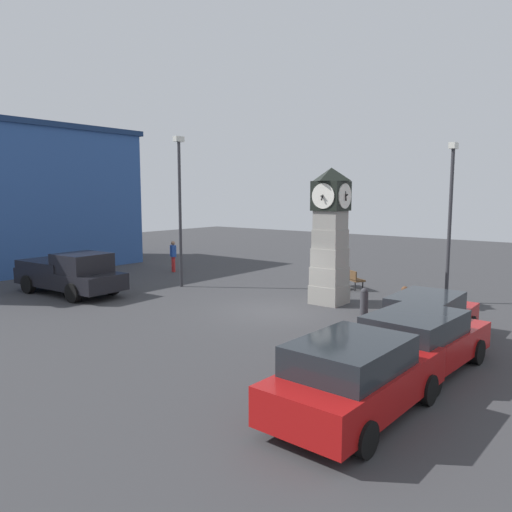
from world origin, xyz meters
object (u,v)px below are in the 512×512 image
(car_by_building, at_px, (428,318))
(bench, at_px, (350,277))
(bollard_mid_row, at_px, (404,300))
(pedestrian_near_bench, at_px, (173,254))
(clock_tower, at_px, (330,236))
(car_navy_sedan, at_px, (356,376))
(pickup_truck, at_px, (70,273))
(car_near_tower, at_px, (419,340))
(bollard_near_tower, at_px, (364,301))
(street_lamp_far_side, at_px, (450,212))
(street_lamp_near_road, at_px, (180,202))

(car_by_building, relative_size, bench, 2.69)
(bollard_mid_row, bearing_deg, pedestrian_near_bench, 83.25)
(clock_tower, distance_m, pedestrian_near_bench, 11.13)
(bollard_mid_row, bearing_deg, bench, 49.50)
(clock_tower, relative_size, car_navy_sedan, 1.19)
(pickup_truck, height_order, bench, pickup_truck)
(car_navy_sedan, xyz_separation_m, bench, (11.94, 6.31, -0.28))
(car_by_building, bearing_deg, car_navy_sedan, -174.38)
(car_near_tower, relative_size, bench, 2.82)
(pedestrian_near_bench, bearing_deg, bollard_mid_row, -96.75)
(bollard_mid_row, height_order, bench, bollard_mid_row)
(car_near_tower, height_order, bench, car_near_tower)
(clock_tower, bearing_deg, pedestrian_near_bench, 81.21)
(bollard_mid_row, relative_size, pickup_truck, 0.19)
(bollard_near_tower, distance_m, pedestrian_near_bench, 13.04)
(street_lamp_far_side, bearing_deg, car_near_tower, -167.10)
(bollard_near_tower, xyz_separation_m, pedestrian_near_bench, (2.51, 12.79, 0.50))
(bollard_mid_row, xyz_separation_m, street_lamp_near_road, (-1.17, 10.35, 3.44))
(clock_tower, relative_size, car_by_building, 1.21)
(clock_tower, height_order, bollard_near_tower, clock_tower)
(street_lamp_near_road, bearing_deg, street_lamp_far_side, -69.11)
(bench, bearing_deg, bollard_near_tower, -146.78)
(street_lamp_far_side, bearing_deg, pickup_truck, 121.91)
(pickup_truck, height_order, street_lamp_near_road, street_lamp_near_road)
(bollard_near_tower, xyz_separation_m, pickup_truck, (-4.51, 11.71, 0.44))
(bollard_near_tower, xyz_separation_m, car_by_building, (-2.02, -3.00, 0.26))
(bollard_mid_row, height_order, pickup_truck, pickup_truck)
(bench, bearing_deg, car_near_tower, -143.66)
(bollard_near_tower, xyz_separation_m, bench, (4.19, 2.75, 0.03))
(bollard_near_tower, height_order, street_lamp_far_side, street_lamp_far_side)
(bollard_near_tower, height_order, bollard_mid_row, bollard_mid_row)
(bench, bearing_deg, car_by_building, -137.24)
(clock_tower, height_order, street_lamp_far_side, street_lamp_far_side)
(clock_tower, xyz_separation_m, bollard_near_tower, (-0.82, -1.91, -2.19))
(car_by_building, bearing_deg, car_near_tower, -165.54)
(bollard_near_tower, distance_m, bollard_mid_row, 1.44)
(bollard_mid_row, height_order, car_near_tower, car_near_tower)
(bollard_mid_row, distance_m, bench, 5.14)
(car_by_building, distance_m, street_lamp_near_road, 12.72)
(clock_tower, distance_m, bollard_near_tower, 3.02)
(car_navy_sedan, bearing_deg, bollard_mid_row, 15.59)
(pedestrian_near_bench, bearing_deg, street_lamp_near_road, -128.05)
(car_near_tower, height_order, street_lamp_far_side, street_lamp_far_side)
(bollard_near_tower, height_order, car_near_tower, car_near_tower)
(street_lamp_far_side, bearing_deg, pedestrian_near_bench, 95.31)
(car_by_building, relative_size, pickup_truck, 0.80)
(car_by_building, xyz_separation_m, pickup_truck, (-2.49, 14.71, 0.18))
(clock_tower, distance_m, car_near_tower, 7.91)
(bollard_mid_row, relative_size, car_navy_sedan, 0.23)
(car_navy_sedan, relative_size, street_lamp_near_road, 0.65)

